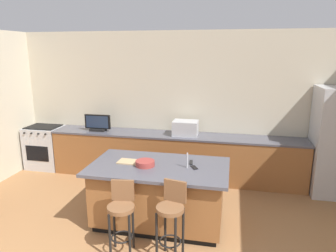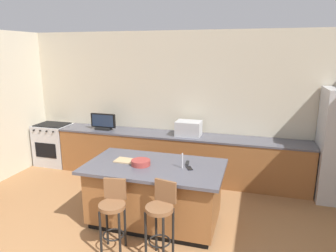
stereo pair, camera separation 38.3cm
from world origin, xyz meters
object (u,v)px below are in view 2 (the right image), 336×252
microwave (189,128)px  tv_remote (187,163)px  cell_phone (189,168)px  cutting_board (128,161)px  kitchen_island (155,193)px  tv_monitor (103,122)px  bar_stool_right (161,214)px  fruit_bowl (141,163)px  range_oven (54,144)px  bar_stool_left (113,210)px

microwave → tv_remote: size_ratio=2.82×
cell_phone → cutting_board: (-0.94, 0.02, 0.01)m
kitchen_island → cell_phone: bearing=1.7°
kitchen_island → tv_monitor: (-1.69, 1.65, 0.60)m
cutting_board → kitchen_island: bearing=-4.4°
microwave → cell_phone: size_ratio=3.20×
cell_phone → bar_stool_right: bearing=-131.0°
tv_monitor → fruit_bowl: bearing=-48.6°
kitchen_island → bar_stool_right: (0.34, -0.76, 0.13)m
kitchen_island → tv_remote: (0.45, 0.19, 0.46)m
bar_stool_right → tv_remote: bearing=96.0°
range_oven → tv_monitor: 1.43m
bar_stool_left → cutting_board: size_ratio=2.45×
cutting_board → microwave: bearing=71.7°
cutting_board → bar_stool_right: bearing=-45.9°
range_oven → microwave: size_ratio=1.94×
range_oven → tv_remote: 3.78m
tv_monitor → range_oven: bearing=177.8°
tv_monitor → fruit_bowl: 2.28m
bar_stool_right → fruit_bowl: bar_stool_right is taller
tv_monitor → bar_stool_left: 2.84m
microwave → tv_monitor: bearing=-178.4°
range_oven → cell_phone: bearing=-25.7°
bar_stool_left → bar_stool_right: size_ratio=0.95×
tv_monitor → tv_remote: tv_monitor is taller
bar_stool_left → bar_stool_right: bar_stool_right is taller
microwave → bar_stool_left: microwave is taller
tv_remote → cutting_board: bearing=-177.4°
range_oven → cutting_board: same height
fruit_bowl → tv_remote: size_ratio=1.62×
kitchen_island → tv_remote: tv_remote is taller
cell_phone → cutting_board: 0.94m
kitchen_island → cell_phone: size_ratio=13.33×
range_oven → bar_stool_left: (2.70, -2.47, 0.10)m
bar_stool_left → cutting_board: 0.89m
microwave → tv_remote: (0.32, -1.52, -0.13)m
range_oven → tv_monitor: tv_monitor is taller
bar_stool_left → cutting_board: bar_stool_left is taller
bar_stool_right → cutting_board: 1.15m
kitchen_island → cutting_board: cutting_board is taller
microwave → range_oven: bearing=-180.0°
bar_stool_left → cutting_board: (-0.14, 0.80, 0.36)m
bar_stool_left → fruit_bowl: bearing=72.9°
fruit_bowl → cutting_board: (-0.24, 0.09, -0.03)m
tv_monitor → cell_phone: bearing=-36.6°
bar_stool_left → range_oven: bearing=128.9°
range_oven → microwave: 3.17m
range_oven → bar_stool_right: (3.33, -2.46, 0.14)m
cell_phone → cutting_board: size_ratio=0.39×
range_oven → bar_stool_left: size_ratio=0.99×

